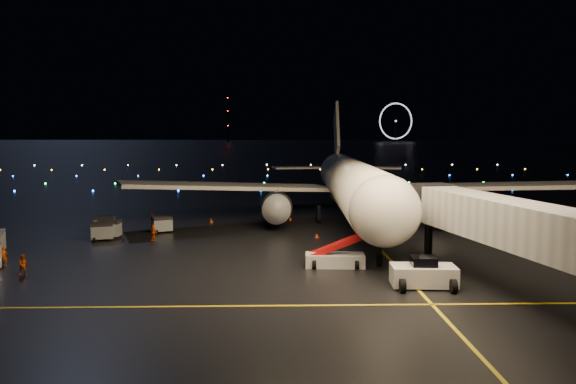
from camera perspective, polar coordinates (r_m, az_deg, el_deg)
name	(u,v)px	position (r m, az deg, el deg)	size (l,w,h in m)	color
ground	(270,152)	(344.92, -1.89, 4.13)	(2000.00, 2000.00, 0.00)	black
lane_centre	(367,235)	(61.58, 7.99, -4.31)	(0.25, 80.00, 0.02)	yellow
lane_cross	(166,307)	(37.05, -12.34, -11.31)	(60.00, 0.25, 0.02)	yellow
airliner	(350,157)	(70.68, 6.35, 3.60)	(56.93, 54.09, 16.13)	silver
pushback_tug	(423,272)	(41.64, 13.60, -7.87)	(4.57, 2.39, 2.18)	silver
belt_loader	(335,246)	(46.40, 4.80, -5.50)	(7.08, 1.93, 3.43)	silver
crew_a	(4,257)	(52.21, -26.91, -5.87)	(0.58, 0.38, 1.60)	#E84F07
crew_b	(23,265)	(48.34, -25.29, -6.70)	(0.78, 0.61, 1.61)	#E84F07
crew_c	(153,233)	(59.04, -13.55, -4.04)	(0.99, 0.41, 1.68)	#E84F07
safety_cone_0	(317,235)	(59.39, 2.94, -4.42)	(0.41, 0.41, 0.47)	#EC3B0D
safety_cone_1	(290,218)	(71.05, 0.25, -2.69)	(0.44, 0.44, 0.50)	#EC3B0D
safety_cone_2	(211,220)	(69.75, -7.80, -2.88)	(0.49, 0.49, 0.55)	#EC3B0D
safety_cone_3	(151,213)	(78.22, -13.70, -2.07)	(0.40, 0.40, 0.46)	#EC3B0D
ferris_wheel	(396,123)	(783.17, 10.90, 6.94)	(50.00, 4.00, 52.00)	black
radio_mast	(228,118)	(787.46, -6.14, 7.45)	(1.80, 1.80, 64.00)	black
taxiway_lights	(266,174)	(151.14, -2.27, 1.87)	(164.00, 92.00, 0.36)	black
baggage_cart_0	(102,231)	(60.81, -18.36, -3.82)	(2.15, 1.51, 1.83)	gray
baggage_cart_1	(162,225)	(63.83, -12.69, -3.24)	(2.07, 1.45, 1.76)	gray
baggage_cart_2	(105,224)	(65.70, -18.12, -3.13)	(2.07, 1.45, 1.76)	gray
baggage_cart_3	(109,229)	(61.93, -17.68, -3.61)	(2.20, 1.54, 1.87)	gray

